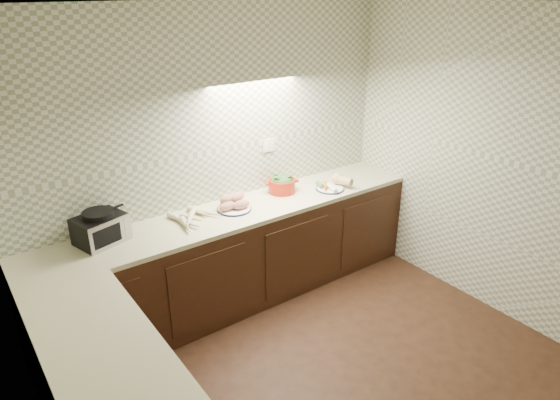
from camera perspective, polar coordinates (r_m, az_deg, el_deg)
room at (r=2.95m, az=9.69°, el=1.58°), size 3.60×3.60×2.60m
counter at (r=3.67m, az=-7.39°, el=-14.79°), size 3.60×3.60×0.90m
toaster_oven at (r=4.00m, az=-19.82°, el=-3.01°), size 0.42×0.36×0.25m
parsnip_pile at (r=4.19m, az=-9.05°, el=-1.87°), size 0.42×0.36×0.07m
sweet_potato_plate at (r=4.35m, az=-5.34°, el=-0.43°), size 0.31×0.30×0.14m
onion_bowl at (r=4.44m, az=-5.99°, el=-0.14°), size 0.13×0.13×0.10m
dutch_oven at (r=4.68m, az=0.21°, el=1.91°), size 0.32×0.32×0.18m
veg_plate at (r=4.82m, az=6.11°, el=1.94°), size 0.33×0.31×0.13m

